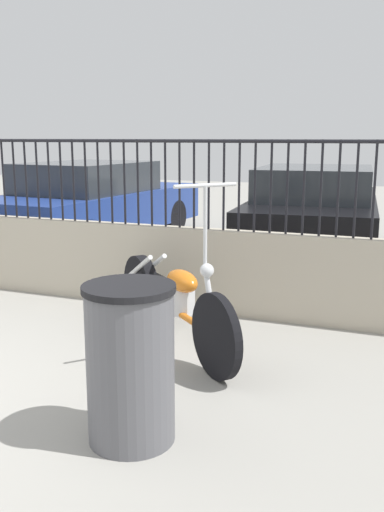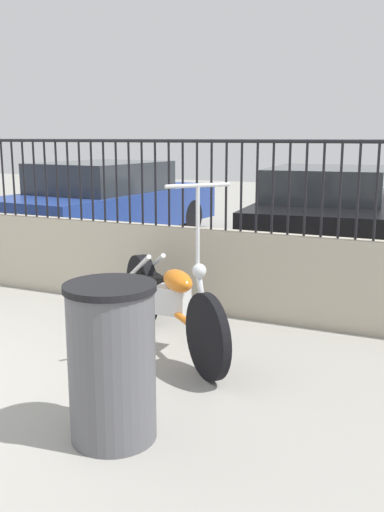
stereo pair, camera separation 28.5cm
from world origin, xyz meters
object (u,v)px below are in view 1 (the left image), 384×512
object	(u,v)px
motorcycle_orange	(168,299)
car_blue	(94,202)
car_black	(314,213)
trash_bin	(131,363)

from	to	relation	value
motorcycle_orange	car_blue	xyz separation A→B (m)	(-3.25, 4.11, 0.29)
motorcycle_orange	car_black	bearing A→B (deg)	123.04
motorcycle_orange	car_blue	size ratio (longest dim) A/B	0.37
car_blue	car_black	bearing A→B (deg)	-86.73
trash_bin	car_black	world-z (taller)	car_black
motorcycle_orange	trash_bin	xyz separation A→B (m)	(0.47, -1.61, 0.08)
motorcycle_orange	car_blue	world-z (taller)	motorcycle_orange
motorcycle_orange	trash_bin	world-z (taller)	motorcycle_orange
motorcycle_orange	car_black	size ratio (longest dim) A/B	0.40
trash_bin	car_black	size ratio (longest dim) A/B	0.23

